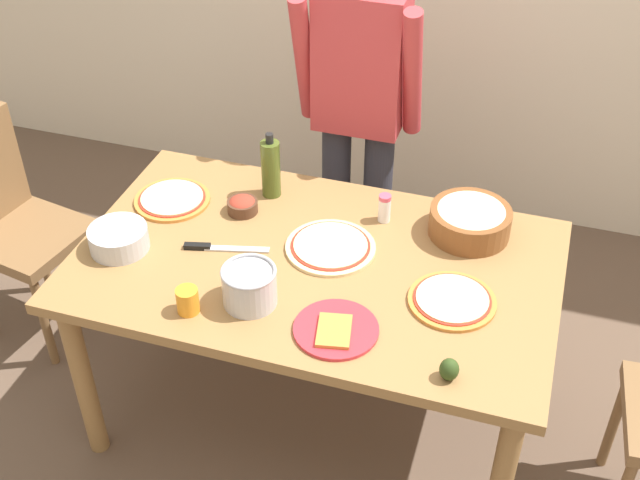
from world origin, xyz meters
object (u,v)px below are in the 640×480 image
at_px(olive_oil_bottle, 271,168).
at_px(cup_orange, 188,301).
at_px(dining_table, 316,281).
at_px(mixing_bowl_steel, 119,239).
at_px(pizza_cooked_on_tray, 452,300).
at_px(chair_wooden_left, 12,219).
at_px(pizza_second_cooked, 172,199).
at_px(plate_with_slice, 336,329).
at_px(small_sauce_bowl, 242,205).
at_px(person_cook, 359,105).
at_px(salt_shaker, 385,208).
at_px(chef_knife, 216,248).
at_px(pizza_raw_on_board, 331,247).
at_px(steel_pot, 249,286).
at_px(popcorn_bowl, 470,219).
at_px(avocado, 449,369).

height_order(olive_oil_bottle, cup_orange, olive_oil_bottle).
xyz_separation_m(dining_table, mixing_bowl_steel, (-0.65, -0.14, 0.13)).
relative_size(pizza_cooked_on_tray, mixing_bowl_steel, 1.39).
bearing_deg(chair_wooden_left, pizza_second_cooked, 2.49).
xyz_separation_m(plate_with_slice, small_sauce_bowl, (-0.50, 0.49, 0.02)).
relative_size(person_cook, olive_oil_bottle, 6.33).
relative_size(cup_orange, salt_shaker, 0.80).
bearing_deg(pizza_second_cooked, plate_with_slice, -31.53).
distance_m(salt_shaker, chef_knife, 0.60).
relative_size(mixing_bowl_steel, small_sauce_bowl, 1.82).
height_order(pizza_raw_on_board, pizza_cooked_on_tray, same).
bearing_deg(dining_table, pizza_raw_on_board, 68.79).
relative_size(person_cook, pizza_cooked_on_tray, 5.83).
height_order(steel_pot, chef_knife, steel_pot).
relative_size(mixing_bowl_steel, olive_oil_bottle, 0.78).
xyz_separation_m(popcorn_bowl, olive_oil_bottle, (-0.73, 0.02, 0.05)).
distance_m(person_cook, salt_shaker, 0.53).
bearing_deg(pizza_raw_on_board, steel_pot, -116.07).
bearing_deg(chef_knife, mixing_bowl_steel, -163.50).
xyz_separation_m(person_cook, olive_oil_bottle, (-0.21, -0.43, -0.07)).
bearing_deg(plate_with_slice, pizza_cooked_on_tray, 37.08).
distance_m(dining_table, chef_knife, 0.36).
height_order(mixing_bowl_steel, cup_orange, cup_orange).
xyz_separation_m(chair_wooden_left, popcorn_bowl, (1.78, 0.17, 0.28)).
bearing_deg(pizza_second_cooked, person_cook, 47.40).
bearing_deg(person_cook, cup_orange, -101.99).
xyz_separation_m(person_cook, small_sauce_bowl, (-0.27, -0.57, -0.15)).
relative_size(dining_table, pizza_cooked_on_tray, 5.76).
bearing_deg(avocado, pizza_second_cooked, 153.79).
height_order(small_sauce_bowl, steel_pot, steel_pot).
relative_size(plate_with_slice, small_sauce_bowl, 2.36).
bearing_deg(plate_with_slice, mixing_bowl_steel, 168.50).
xyz_separation_m(person_cook, plate_with_slice, (0.22, -1.06, -0.17)).
distance_m(chair_wooden_left, popcorn_bowl, 1.81).
bearing_deg(popcorn_bowl, avocado, -85.27).
xyz_separation_m(dining_table, olive_oil_bottle, (-0.27, 0.32, 0.20)).
height_order(pizza_second_cooked, chef_knife, pizza_second_cooked).
relative_size(pizza_second_cooked, chef_knife, 0.96).
bearing_deg(chef_knife, pizza_raw_on_board, 17.78).
height_order(olive_oil_bottle, chef_knife, olive_oil_bottle).
distance_m(person_cook, avocado, 1.29).
distance_m(person_cook, chair_wooden_left, 1.46).
relative_size(chair_wooden_left, plate_with_slice, 3.65).
bearing_deg(pizza_raw_on_board, pizza_second_cooked, 171.66).
relative_size(popcorn_bowl, small_sauce_bowl, 2.55).
xyz_separation_m(plate_with_slice, popcorn_bowl, (0.30, 0.60, 0.05)).
distance_m(pizza_second_cooked, small_sauce_bowl, 0.27).
xyz_separation_m(pizza_cooked_on_tray, steel_pot, (-0.60, -0.19, 0.06)).
bearing_deg(mixing_bowl_steel, steel_pot, -12.88).
bearing_deg(dining_table, person_cook, 94.77).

